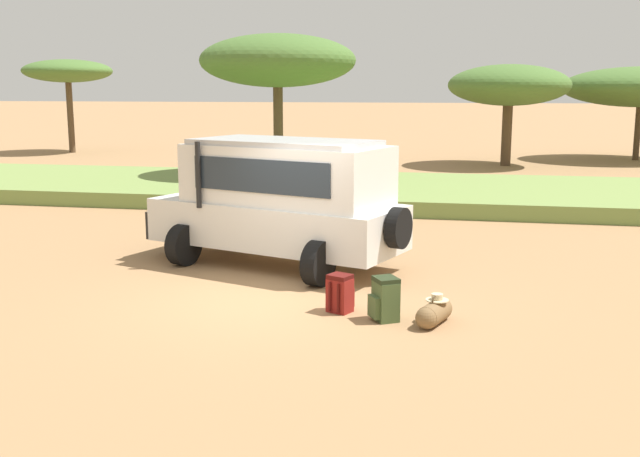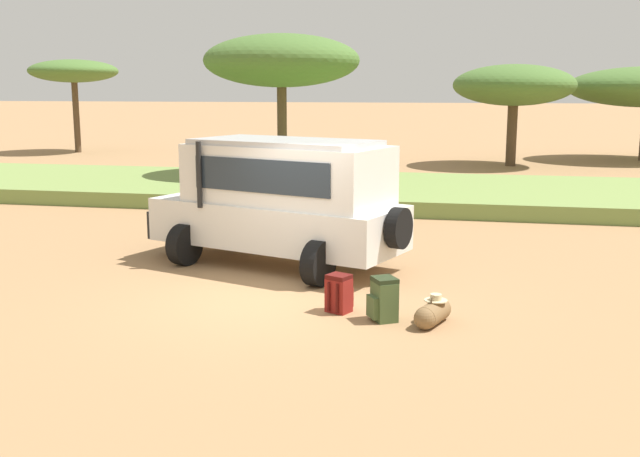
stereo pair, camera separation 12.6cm
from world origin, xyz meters
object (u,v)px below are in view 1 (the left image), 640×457
Objects in this scene: backpack_beside_front_wheel at (385,299)px; backpack_cluster_center at (340,294)px; duffel_bag_low_black_case at (434,313)px; acacia_tree_far_left at (68,72)px; acacia_tree_centre_back at (509,86)px; safari_vehicle at (281,199)px; acacia_tree_left_mid at (278,61)px.

backpack_beside_front_wheel is 0.78m from backpack_cluster_center.
backpack_cluster_center is at bearing 167.19° from duffel_bag_low_black_case.
acacia_tree_centre_back is at bearing -6.32° from acacia_tree_far_left.
backpack_cluster_center reaches higher than duffel_bag_low_black_case.
acacia_tree_centre_back reaches higher than safari_vehicle.
backpack_cluster_center is 0.11× the size of acacia_tree_centre_back.
acacia_tree_left_mid reaches higher than duffel_bag_low_black_case.
duffel_bag_low_black_case is at bearing -45.35° from safari_vehicle.
backpack_cluster_center is at bearing -71.84° from acacia_tree_left_mid.
backpack_beside_front_wheel is at bearing -22.03° from backpack_cluster_center.
backpack_cluster_center is (-0.72, 0.29, -0.03)m from backpack_beside_front_wheel.
acacia_tree_left_mid is 11.98m from acacia_tree_centre_back.
acacia_tree_far_left is at bearing 127.29° from backpack_beside_front_wheel.
acacia_tree_left_mid is at bearing 112.83° from duffel_bag_low_black_case.
duffel_bag_low_black_case is at bearing -2.99° from backpack_beside_front_wheel.
backpack_cluster_center is 0.12× the size of acacia_tree_far_left.
backpack_beside_front_wheel is 0.12× the size of acacia_tree_centre_back.
acacia_tree_centre_back is at bearing 81.58° from backpack_cluster_center.
acacia_tree_centre_back is (22.27, -2.47, -0.73)m from acacia_tree_far_left.
duffel_bag_low_black_case is 16.21m from acacia_tree_left_mid.
acacia_tree_left_mid is at bearing 104.75° from safari_vehicle.
acacia_tree_far_left is 0.88× the size of acacia_tree_centre_back.
acacia_tree_centre_back is (2.68, 23.27, 3.16)m from backpack_beside_front_wheel.
acacia_tree_centre_back is at bearing 85.22° from duffel_bag_low_black_case.
safari_vehicle is 6.29× the size of duffel_bag_low_black_case.
backpack_cluster_center is at bearing 157.97° from backpack_beside_front_wheel.
acacia_tree_centre_back reaches higher than duffel_bag_low_black_case.
duffel_bag_low_black_case is (3.11, -3.14, -1.12)m from safari_vehicle.
backpack_beside_front_wheel is 0.12× the size of acacia_tree_left_mid.
acacia_tree_left_mid is (-2.98, 11.31, 2.98)m from safari_vehicle.
acacia_tree_left_mid is at bearing -38.47° from acacia_tree_far_left.
safari_vehicle is 20.90m from acacia_tree_centre_back.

